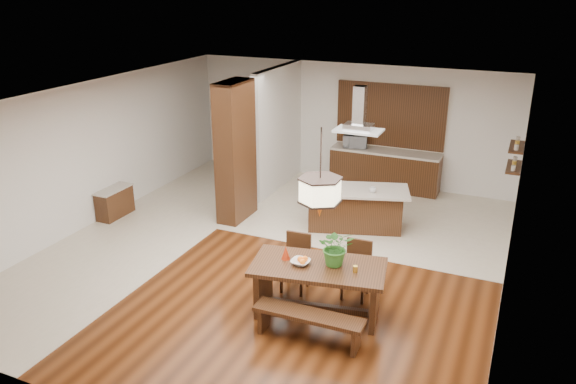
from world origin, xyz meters
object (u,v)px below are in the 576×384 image
at_px(foliage_plant, 336,247).
at_px(microwave, 355,141).
at_px(hallway_console, 115,203).
at_px(dining_table, 318,278).
at_px(island_cup, 373,190).
at_px(kitchen_island, 355,208).
at_px(range_hood, 360,109).
at_px(dining_chair_right, 356,271).
at_px(dining_chair_left, 295,264).
at_px(pendant_lantern, 320,173).
at_px(dining_bench, 308,327).
at_px(fruit_bowl, 301,262).

height_order(foliage_plant, microwave, foliage_plant).
height_order(hallway_console, dining_table, dining_table).
bearing_deg(island_cup, dining_table, -89.08).
xyz_separation_m(kitchen_island, range_hood, (0.00, 0.00, 2.02)).
xyz_separation_m(dining_chair_right, foliage_plant, (-0.15, -0.56, 0.64)).
distance_m(range_hood, island_cup, 1.59).
bearing_deg(dining_chair_left, hallway_console, 161.51).
height_order(dining_table, island_cup, island_cup).
bearing_deg(dining_chair_right, pendant_lantern, -120.87).
distance_m(dining_bench, foliage_plant, 1.21).
bearing_deg(range_hood, pendant_lantern, -82.56).
height_order(foliage_plant, island_cup, foliage_plant).
xyz_separation_m(hallway_console, dining_chair_left, (4.69, -1.25, 0.16)).
bearing_deg(range_hood, dining_table, -82.56).
bearing_deg(kitchen_island, pendant_lantern, -99.86).
distance_m(hallway_console, dining_chair_left, 4.86).
bearing_deg(dining_table, pendant_lantern, 180.00).
xyz_separation_m(dining_table, pendant_lantern, (-0.00, 0.00, 1.64)).
relative_size(range_hood, island_cup, 7.01).
bearing_deg(dining_chair_right, dining_table, -120.87).
xyz_separation_m(dining_table, range_hood, (-0.42, 3.21, 1.86)).
relative_size(island_cup, microwave, 0.23).
bearing_deg(kitchen_island, dining_chair_right, -89.84).
distance_m(foliage_plant, fruit_bowl, 0.58).
height_order(island_cup, microwave, microwave).
height_order(dining_chair_left, island_cup, island_cup).
distance_m(dining_chair_left, dining_chair_right, 0.98).
bearing_deg(dining_chair_right, range_hood, 105.61).
bearing_deg(fruit_bowl, island_cup, 86.35).
xyz_separation_m(dining_chair_left, foliage_plant, (0.81, -0.38, 0.63)).
height_order(dining_chair_right, foliage_plant, foliage_plant).
bearing_deg(island_cup, dining_chair_right, -80.08).
bearing_deg(hallway_console, microwave, 44.68).
xyz_separation_m(range_hood, microwave, (-0.82, 2.55, -1.36)).
distance_m(dining_chair_left, fruit_bowl, 0.77).
bearing_deg(dining_table, dining_bench, -79.75).
xyz_separation_m(dining_bench, dining_chair_left, (-0.72, 1.20, 0.25)).
height_order(hallway_console, kitchen_island, kitchen_island).
bearing_deg(range_hood, dining_chair_right, -72.56).
relative_size(dining_bench, dining_chair_left, 1.66).
xyz_separation_m(dining_chair_right, range_hood, (-0.79, 2.53, 2.00)).
bearing_deg(island_cup, kitchen_island, 166.35).
height_order(dining_chair_left, kitchen_island, dining_chair_left).
xyz_separation_m(foliage_plant, fruit_bowl, (-0.48, -0.20, -0.25)).
height_order(dining_chair_right, pendant_lantern, pendant_lantern).
bearing_deg(foliage_plant, dining_table, -152.04).
height_order(foliage_plant, range_hood, range_hood).
distance_m(dining_table, dining_bench, 0.80).
bearing_deg(microwave, dining_table, -90.70).
height_order(dining_table, pendant_lantern, pendant_lantern).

